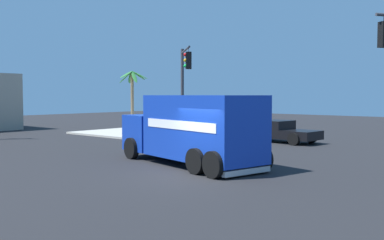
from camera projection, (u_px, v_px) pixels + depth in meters
ground_plane at (195, 175)px, 16.40m from camera, size 100.00×100.00×0.00m
sidewalk_corner_far at (175, 132)px, 34.62m from camera, size 11.97×11.97×0.14m
delivery_truck at (192, 129)px, 18.73m from camera, size 4.25×7.96×3.01m
traffic_light_primary at (184, 80)px, 26.25m from camera, size 2.54×2.79×5.76m
pickup_black at (279, 131)px, 27.96m from camera, size 2.66×5.37×1.38m
palm_tree_far at (132, 90)px, 36.45m from camera, size 2.73×2.33×4.91m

